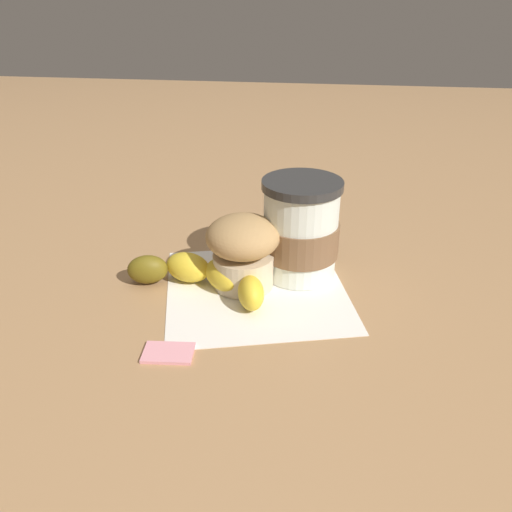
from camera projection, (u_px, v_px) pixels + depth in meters
The scene contains 6 objects.
ground_plane at pixel (256, 289), 0.60m from camera, with size 3.00×3.00×0.00m, color #A87C51.
paper_napkin at pixel (256, 289), 0.60m from camera, with size 0.21×0.21×0.00m, color white.
coffee_cup at pixel (300, 231), 0.61m from camera, with size 0.10×0.10×0.12m.
muffin at pixel (243, 249), 0.59m from camera, with size 0.09×0.09×0.09m.
banana at pixel (202, 275), 0.60m from camera, with size 0.10×0.18×0.04m.
sugar_packet at pixel (168, 351), 0.50m from camera, with size 0.05×0.03×0.01m, color pink.
Camera 1 is at (0.51, 0.07, 0.32)m, focal length 35.00 mm.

